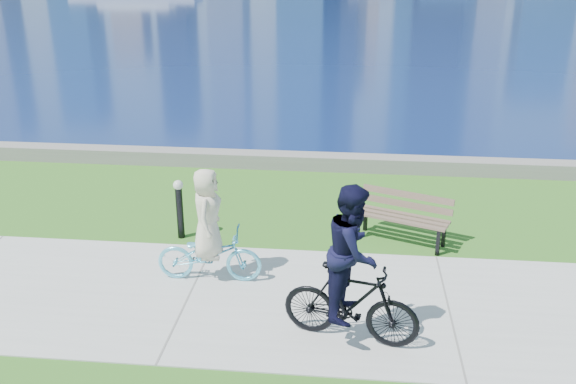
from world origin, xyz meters
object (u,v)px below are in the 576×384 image
park_bench (403,213)px  cyclist_woman (209,240)px  bollard_lamp (179,205)px  cyclist_man (352,278)px

park_bench → cyclist_woman: cyclist_woman is taller
park_bench → cyclist_woman: size_ratio=0.95×
bollard_lamp → park_bench: bearing=4.3°
park_bench → cyclist_woman: bearing=-128.8°
bollard_lamp → cyclist_woman: (0.89, -1.53, 0.08)m
cyclist_woman → cyclist_man: cyclist_man is taller
park_bench → bollard_lamp: bearing=-154.3°
park_bench → cyclist_man: (-0.91, -3.29, 0.44)m
park_bench → cyclist_woman: (-3.20, -1.83, 0.18)m
bollard_lamp → cyclist_man: size_ratio=0.50×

